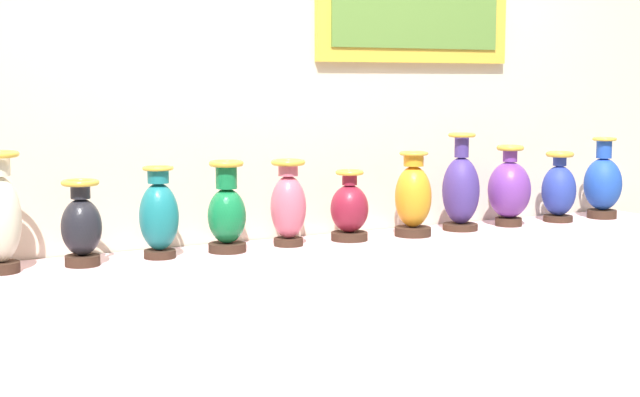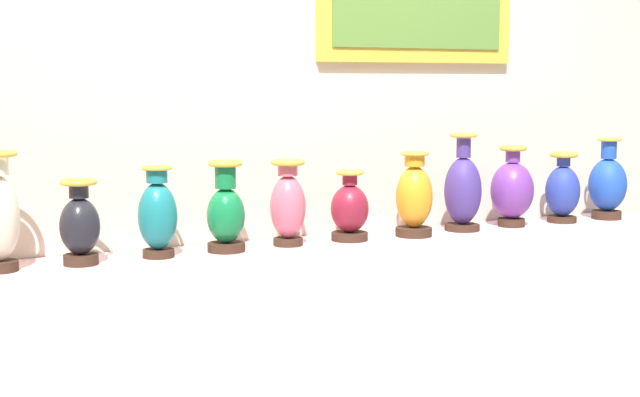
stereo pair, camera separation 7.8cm
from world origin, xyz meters
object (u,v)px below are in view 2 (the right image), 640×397
object	(u,v)px
vase_violet	(512,190)
vase_amber	(414,198)
vase_teal	(158,215)
vase_emerald	(226,212)
vase_indigo	(463,190)
vase_cobalt	(563,190)
vase_onyx	(80,225)
vase_rose	(288,204)
vase_burgundy	(350,210)
vase_sapphire	(608,184)

from	to	relation	value
vase_violet	vase_amber	bearing A→B (deg)	-176.56
vase_teal	vase_emerald	bearing A→B (deg)	-0.28
vase_indigo	vase_cobalt	xyz separation A→B (m)	(0.54, -0.01, -0.03)
vase_onyx	vase_rose	distance (m)	0.81
vase_burgundy	vase_sapphire	world-z (taller)	vase_sapphire
vase_burgundy	vase_sapphire	distance (m)	1.35
vase_indigo	vase_sapphire	xyz separation A→B (m)	(0.80, -0.02, -0.01)
vase_amber	vase_sapphire	bearing A→B (deg)	0.77
vase_onyx	vase_teal	distance (m)	0.28
vase_onyx	vase_indigo	distance (m)	1.63
vase_teal	vase_onyx	bearing A→B (deg)	-177.26
vase_rose	vase_emerald	bearing A→B (deg)	-177.17
vase_cobalt	vase_rose	bearing A→B (deg)	179.71
vase_cobalt	vase_burgundy	bearing A→B (deg)	179.88
vase_onyx	vase_violet	world-z (taller)	vase_violet
vase_indigo	vase_violet	bearing A→B (deg)	-0.73
vase_amber	vase_onyx	bearing A→B (deg)	179.62
vase_teal	vase_indigo	xyz separation A→B (m)	(1.34, 0.01, 0.02)
vase_teal	vase_sapphire	xyz separation A→B (m)	(2.14, -0.01, 0.01)
vase_emerald	vase_violet	size ratio (longest dim) A/B	0.96
vase_teal	vase_rose	size ratio (longest dim) A/B	0.99
vase_burgundy	vase_indigo	xyz separation A→B (m)	(0.55, 0.01, 0.05)
vase_emerald	vase_rose	xyz separation A→B (m)	(0.26, 0.01, 0.01)
vase_sapphire	vase_cobalt	bearing A→B (deg)	177.10
vase_onyx	vase_rose	xyz separation A→B (m)	(0.81, 0.03, 0.02)
vase_emerald	vase_amber	distance (m)	0.82
vase_amber	vase_violet	distance (m)	0.53
vase_onyx	vase_rose	size ratio (longest dim) A/B	0.89
vase_violet	vase_teal	bearing A→B (deg)	-179.68
vase_onyx	vase_amber	world-z (taller)	vase_amber
vase_violet	vase_sapphire	distance (m)	0.54
vase_emerald	vase_amber	bearing A→B (deg)	-1.50
vase_emerald	vase_sapphire	size ratio (longest dim) A/B	0.91
vase_onyx	vase_sapphire	distance (m)	2.42
vase_teal	vase_rose	world-z (taller)	vase_rose
vase_teal	vase_cobalt	world-z (taller)	vase_teal
vase_onyx	vase_violet	bearing A→B (deg)	0.69
vase_onyx	vase_burgundy	bearing A→B (deg)	1.10
vase_teal	vase_violet	distance (m)	1.60
vase_rose	vase_cobalt	size ratio (longest dim) A/B	1.05
vase_indigo	vase_cobalt	world-z (taller)	vase_indigo
vase_burgundy	vase_cobalt	bearing A→B (deg)	-0.12
vase_onyx	vase_emerald	bearing A→B (deg)	1.29
vase_rose	vase_cobalt	xyz separation A→B (m)	(1.36, -0.01, -0.02)
vase_rose	vase_violet	size ratio (longest dim) A/B	0.94
vase_burgundy	vase_amber	bearing A→B (deg)	-5.96
vase_burgundy	vase_violet	world-z (taller)	vase_violet
vase_teal	vase_burgundy	world-z (taller)	vase_teal
vase_burgundy	vase_sapphire	xyz separation A→B (m)	(1.35, -0.02, 0.04)
vase_teal	vase_indigo	world-z (taller)	vase_indigo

